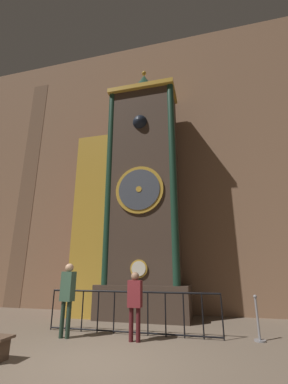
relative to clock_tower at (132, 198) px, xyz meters
name	(u,v)px	position (x,y,z in m)	size (l,w,h in m)	color
ground_plane	(87,365)	(0.58, -4.62, -4.45)	(28.00, 28.00, 0.00)	brown
cathedral_back_wall	(151,160)	(0.50, 1.31, 2.20)	(24.00, 0.32, 13.30)	#846047
clock_tower	(132,198)	(0.00, 0.00, 0.00)	(4.44, 1.76, 10.59)	#423328
railing_fence	(131,310)	(0.68, -2.26, -3.84)	(4.86, 0.05, 1.10)	black
visitor_near	(68,292)	(-0.85, -3.02, -3.33)	(0.37, 0.27, 1.83)	#213427
visitor_far	(135,299)	(0.99, -2.91, -3.48)	(0.34, 0.22, 1.61)	#461518
stanchion_post	(258,326)	(3.93, -2.12, -4.10)	(0.28, 0.28, 1.06)	gray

